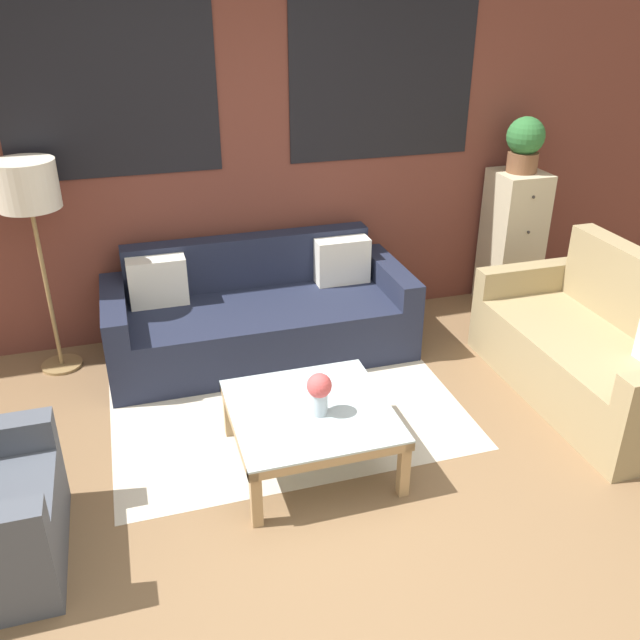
{
  "coord_description": "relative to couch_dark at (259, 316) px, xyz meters",
  "views": [
    {
      "loc": [
        -0.95,
        -2.36,
        2.45
      ],
      "look_at": [
        0.13,
        1.25,
        0.55
      ],
      "focal_mm": 38.0,
      "sensor_mm": 36.0,
      "label": 1
    }
  ],
  "objects": [
    {
      "name": "potted_plant",
      "position": [
        2.14,
        0.2,
        1.06
      ],
      "size": [
        0.29,
        0.29,
        0.42
      ],
      "color": "brown",
      "rests_on": "drawer_cabinet"
    },
    {
      "name": "coffee_table",
      "position": [
        -0.0,
        -1.36,
        0.03
      ],
      "size": [
        0.86,
        0.86,
        0.36
      ],
      "color": "silver",
      "rests_on": "ground_plane"
    },
    {
      "name": "flower_vase",
      "position": [
        0.03,
        -1.42,
        0.23
      ],
      "size": [
        0.13,
        0.13,
        0.24
      ],
      "color": "#ADBCC6",
      "rests_on": "coffee_table"
    },
    {
      "name": "floor_lamp",
      "position": [
        -1.4,
        0.17,
        0.98
      ],
      "size": [
        0.39,
        0.39,
        1.46
      ],
      "color": "olive",
      "rests_on": "ground_plane"
    },
    {
      "name": "ground_plane",
      "position": [
        0.12,
        -1.95,
        -0.28
      ],
      "size": [
        16.0,
        16.0,
        0.0
      ],
      "primitive_type": "plane",
      "color": "brown"
    },
    {
      "name": "settee_vintage",
      "position": [
        1.96,
        -1.21,
        0.03
      ],
      "size": [
        0.8,
        1.64,
        0.92
      ],
      "color": "#99845B",
      "rests_on": "ground_plane"
    },
    {
      "name": "drawer_cabinet",
      "position": [
        2.14,
        0.2,
        0.28
      ],
      "size": [
        0.38,
        0.43,
        1.12
      ],
      "color": "#C6B793",
      "rests_on": "ground_plane"
    },
    {
      "name": "rug",
      "position": [
        -0.0,
        -0.76,
        -0.28
      ],
      "size": [
        2.17,
        1.62,
        0.0
      ],
      "color": "beige",
      "rests_on": "ground_plane"
    },
    {
      "name": "wall_back_brick",
      "position": [
        0.12,
        0.49,
        1.13
      ],
      "size": [
        8.4,
        0.09,
        2.8
      ],
      "color": "brown",
      "rests_on": "ground_plane"
    },
    {
      "name": "couch_dark",
      "position": [
        0.0,
        0.0,
        0.0
      ],
      "size": [
        2.13,
        0.88,
        0.78
      ],
      "color": "#1E2338",
      "rests_on": "ground_plane"
    }
  ]
}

